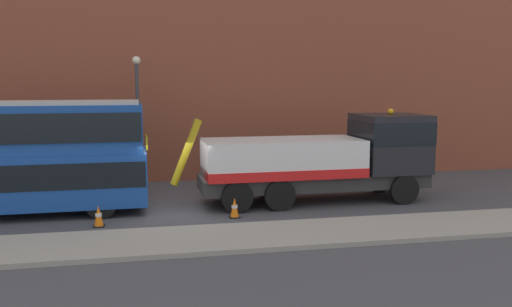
{
  "coord_description": "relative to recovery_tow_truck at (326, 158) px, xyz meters",
  "views": [
    {
      "loc": [
        -0.98,
        -19.68,
        4.71
      ],
      "look_at": [
        3.15,
        0.3,
        2.0
      ],
      "focal_mm": 37.67,
      "sensor_mm": 36.0,
      "label": 1
    }
  ],
  "objects": [
    {
      "name": "street_lamp",
      "position": [
        -7.26,
        4.07,
        1.71
      ],
      "size": [
        0.36,
        0.36,
        5.83
      ],
      "color": "#38383D",
      "rests_on": "ground_plane"
    },
    {
      "name": "recovery_tow_truck",
      "position": [
        0.0,
        0.0,
        0.0
      ],
      "size": [
        10.16,
        2.78,
        3.67
      ],
      "rotation": [
        0.0,
        0.0,
        0.02
      ],
      "color": "#2D2D2D",
      "rests_on": "ground_plane"
    },
    {
      "name": "ground_plane",
      "position": [
        -5.96,
        -0.3,
        -1.76
      ],
      "size": [
        120.0,
        120.0,
        0.0
      ],
      "primitive_type": "plane",
      "color": "#424247"
    },
    {
      "name": "traffic_cone_midway",
      "position": [
        -3.97,
        -1.85,
        -1.42
      ],
      "size": [
        0.36,
        0.36,
        0.72
      ],
      "color": "orange",
      "rests_on": "ground_plane"
    },
    {
      "name": "traffic_cone_near_bus",
      "position": [
        -8.53,
        -2.12,
        -1.42
      ],
      "size": [
        0.36,
        0.36,
        0.72
      ],
      "color": "orange",
      "rests_on": "ground_plane"
    },
    {
      "name": "near_kerb",
      "position": [
        -5.96,
        -4.5,
        -1.68
      ],
      "size": [
        60.0,
        2.8,
        0.15
      ],
      "primitive_type": "cube",
      "color": "gray",
      "rests_on": "ground_plane"
    },
    {
      "name": "building_facade",
      "position": [
        -5.96,
        6.27,
        6.31
      ],
      "size": [
        60.0,
        1.5,
        16.0
      ],
      "color": "brown",
      "rests_on": "ground_plane"
    }
  ]
}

